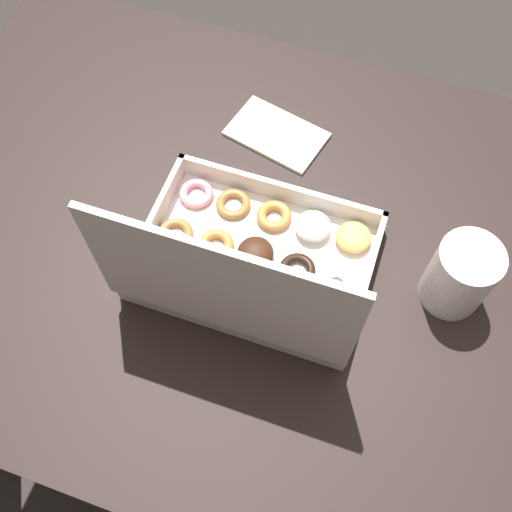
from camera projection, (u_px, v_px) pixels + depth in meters
ground_plane at (286, 397)px, 1.50m from camera, size 8.00×8.00×0.00m
dining_table at (304, 289)px, 0.92m from camera, size 1.28×0.77×0.75m
donut_box at (250, 266)px, 0.77m from camera, size 0.31×0.23×0.24m
coffee_mug at (461, 275)px, 0.76m from camera, size 0.08×0.08×0.11m
paper_napkin at (277, 134)px, 0.93m from camera, size 0.16×0.12×0.01m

